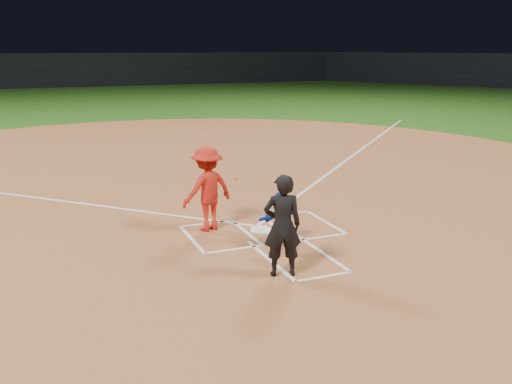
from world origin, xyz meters
name	(u,v)px	position (x,y,z in m)	size (l,w,h in m)	color
ground	(262,231)	(0.00, 0.00, 0.00)	(120.00, 120.00, 0.00)	#1D4B12
home_plate_dirt	(188,175)	(0.00, 6.00, 0.01)	(28.00, 28.00, 0.01)	brown
stadium_wall_far	(70,70)	(0.00, 48.00, 1.60)	(80.00, 1.20, 3.20)	black
home_plate	(262,230)	(0.00, 0.00, 0.02)	(0.60, 0.60, 0.02)	white
catcher	(281,218)	(0.01, -0.97, 0.56)	(1.02, 0.32, 1.10)	#132FA2
umpire	(282,226)	(-0.64, -2.44, 0.92)	(0.66, 0.44, 1.82)	black
chalk_markings	(194,179)	(0.00, 5.29, 0.01)	(28.35, 17.32, 0.01)	white
batter_at_plate	(208,189)	(-1.07, 0.49, 0.93)	(1.45, 1.05, 1.84)	red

